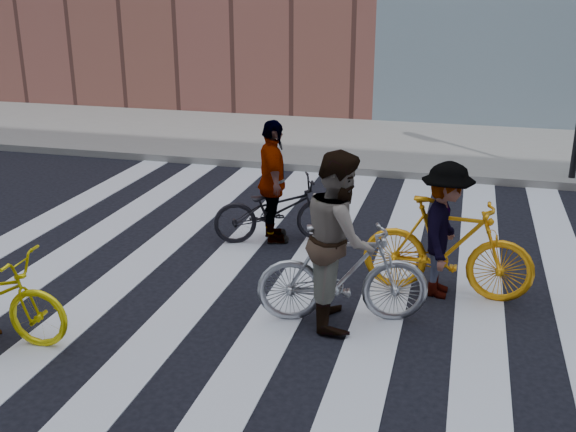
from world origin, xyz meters
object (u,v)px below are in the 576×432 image
at_px(bike_yellow_right, 447,248).
at_px(rider_rear, 273,182).
at_px(bike_silver_mid, 343,274).
at_px(bike_dark_rear, 276,210).
at_px(rider_mid, 339,239).
at_px(rider_right, 445,230).

xyz_separation_m(bike_yellow_right, rider_rear, (-2.50, 1.20, 0.29)).
relative_size(bike_silver_mid, bike_dark_rear, 1.04).
bearing_deg(bike_silver_mid, bike_dark_rear, 17.71).
relative_size(bike_yellow_right, rider_rear, 1.13).
height_order(bike_yellow_right, rider_mid, rider_mid).
height_order(bike_silver_mid, bike_dark_rear, bike_silver_mid).
bearing_deg(rider_mid, bike_yellow_right, -63.38).
distance_m(bike_yellow_right, rider_mid, 1.53).
height_order(bike_silver_mid, bike_yellow_right, bike_yellow_right).
bearing_deg(rider_right, bike_silver_mid, 138.01).
relative_size(bike_silver_mid, rider_rear, 1.06).
height_order(bike_silver_mid, rider_right, rider_right).
bearing_deg(bike_silver_mid, rider_right, -60.72).
xyz_separation_m(bike_yellow_right, rider_right, (-0.05, 0.00, 0.22)).
height_order(bike_dark_rear, rider_right, rider_right).
bearing_deg(bike_yellow_right, bike_dark_rear, 68.08).
xyz_separation_m(rider_right, rider_rear, (-2.45, 1.20, 0.07)).
bearing_deg(bike_dark_rear, rider_rear, 66.48).
distance_m(bike_silver_mid, rider_rear, 2.63).
distance_m(bike_silver_mid, bike_dark_rear, 2.58).
distance_m(rider_mid, rider_right, 1.46).
height_order(rider_mid, rider_right, rider_mid).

